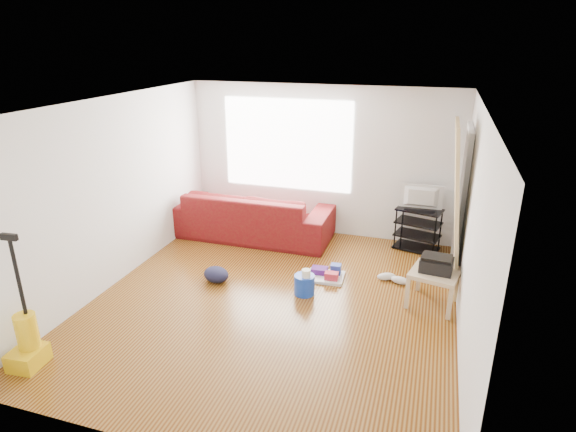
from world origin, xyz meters
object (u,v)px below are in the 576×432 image
(sofa, at_px, (252,236))
(side_table, at_px, (435,276))
(bucket, at_px, (304,294))
(cleaning_tray, at_px, (327,274))
(tv_stand, at_px, (418,229))
(backpack, at_px, (217,281))
(vacuum, at_px, (27,342))

(sofa, relative_size, side_table, 3.96)
(bucket, bearing_deg, cleaning_tray, 70.79)
(tv_stand, distance_m, side_table, 1.69)
(side_table, bearing_deg, sofa, 155.21)
(tv_stand, height_order, backpack, tv_stand)
(tv_stand, relative_size, side_table, 1.11)
(cleaning_tray, bearing_deg, backpack, -158.93)
(sofa, relative_size, bucket, 9.96)
(bucket, height_order, vacuum, vacuum)
(sofa, bearing_deg, bucket, 130.29)
(bucket, bearing_deg, vacuum, -135.84)
(sofa, xyz_separation_m, backpack, (0.13, -1.67, 0.00))
(backpack, bearing_deg, cleaning_tray, 41.93)
(sofa, bearing_deg, vacuum, 76.52)
(tv_stand, bearing_deg, cleaning_tray, -115.27)
(sofa, relative_size, backpack, 7.13)
(tv_stand, bearing_deg, bucket, -110.49)
(tv_stand, relative_size, cleaning_tray, 1.41)
(tv_stand, relative_size, backpack, 2.00)
(sofa, distance_m, cleaning_tray, 1.93)
(cleaning_tray, bearing_deg, vacuum, -132.02)
(tv_stand, bearing_deg, side_table, -65.48)
(tv_stand, height_order, side_table, tv_stand)
(sofa, bearing_deg, cleaning_tray, 144.72)
(side_table, distance_m, bucket, 1.69)
(vacuum, bearing_deg, tv_stand, 43.77)
(tv_stand, bearing_deg, sofa, -160.03)
(backpack, bearing_deg, sofa, 115.21)
(tv_stand, height_order, vacuum, vacuum)
(sofa, relative_size, tv_stand, 3.57)
(sofa, xyz_separation_m, side_table, (3.02, -1.39, 0.39))
(sofa, distance_m, tv_stand, 2.75)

